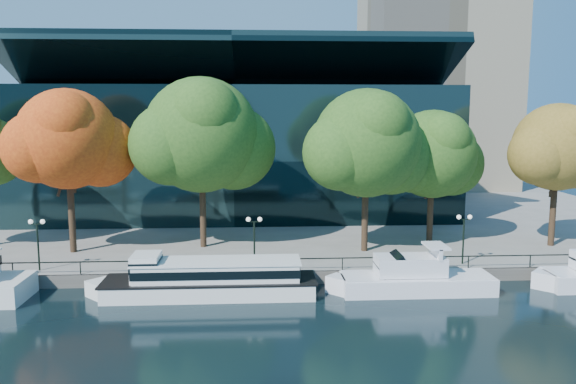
{
  "coord_description": "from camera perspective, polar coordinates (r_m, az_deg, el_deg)",
  "views": [
    {
      "loc": [
        -1.64,
        -38.77,
        13.22
      ],
      "look_at": [
        1.03,
        8.0,
        6.49
      ],
      "focal_mm": 35.0,
      "sensor_mm": 36.0,
      "label": 1
    }
  ],
  "objects": [
    {
      "name": "tree_3",
      "position": [
        49.02,
        8.2,
        4.7
      ],
      "size": [
        11.73,
        9.62,
        14.21
      ],
      "color": "black",
      "rests_on": "promenade"
    },
    {
      "name": "tree_4",
      "position": [
        53.81,
        14.64,
        3.56
      ],
      "size": [
        10.21,
        8.38,
        12.4
      ],
      "color": "black",
      "rests_on": "promenade"
    },
    {
      "name": "lamp_1",
      "position": [
        44.25,
        -3.45,
        -3.89
      ],
      "size": [
        1.26,
        0.36,
        4.03
      ],
      "color": "black",
      "rests_on": "promenade"
    },
    {
      "name": "tree_1",
      "position": [
        51.56,
        -21.32,
        4.83
      ],
      "size": [
        10.76,
        8.83,
        14.2
      ],
      "color": "black",
      "rests_on": "promenade"
    },
    {
      "name": "promenade",
      "position": [
        76.23,
        -1.99,
        -1.43
      ],
      "size": [
        90.0,
        67.08,
        1.0
      ],
      "color": "slate",
      "rests_on": "ground"
    },
    {
      "name": "lamp_0",
      "position": [
        47.35,
        -24.12,
        -3.8
      ],
      "size": [
        1.26,
        0.36,
        4.03
      ],
      "color": "black",
      "rests_on": "promenade"
    },
    {
      "name": "tour_boat",
      "position": [
        41.31,
        -8.48,
        -8.62
      ],
      "size": [
        16.65,
        3.71,
        3.16
      ],
      "color": "white",
      "rests_on": "ground"
    },
    {
      "name": "convention_building",
      "position": [
        70.76,
        -5.19,
        4.33
      ],
      "size": [
        50.0,
        24.57,
        21.43
      ],
      "color": "black",
      "rests_on": "ground"
    },
    {
      "name": "railing",
      "position": [
        43.54,
        -1.01,
        -6.84
      ],
      "size": [
        88.2,
        0.08,
        0.99
      ],
      "color": "black",
      "rests_on": "promenade"
    },
    {
      "name": "tree_2",
      "position": [
        50.54,
        -8.57,
        5.51
      ],
      "size": [
        12.83,
        10.52,
        15.3
      ],
      "color": "black",
      "rests_on": "promenade"
    },
    {
      "name": "lamp_2",
      "position": [
        47.27,
        17.44,
        -3.48
      ],
      "size": [
        1.26,
        0.36,
        4.03
      ],
      "color": "black",
      "rests_on": "promenade"
    },
    {
      "name": "cruiser_near",
      "position": [
        42.67,
        12.32,
        -8.51
      ],
      "size": [
        12.32,
        3.17,
        3.57
      ],
      "color": "white",
      "rests_on": "ground"
    },
    {
      "name": "tree_5",
      "position": [
        56.09,
        25.84,
        3.95
      ],
      "size": [
        9.82,
        8.05,
        12.99
      ],
      "color": "black",
      "rests_on": "promenade"
    },
    {
      "name": "ground",
      "position": [
        41.0,
        -0.82,
        -10.64
      ],
      "size": [
        160.0,
        160.0,
        0.0
      ],
      "primitive_type": "plane",
      "color": "black",
      "rests_on": "ground"
    }
  ]
}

